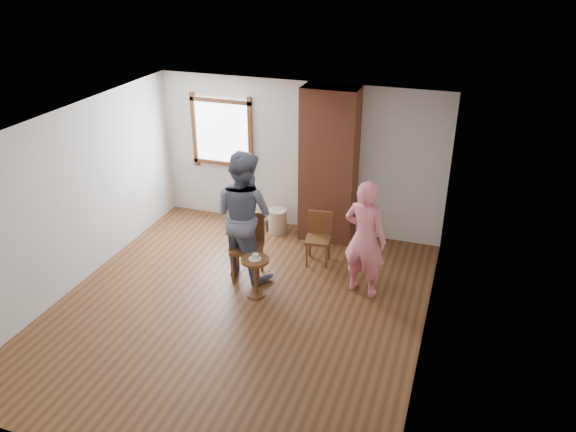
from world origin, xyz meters
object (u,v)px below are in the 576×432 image
object	(u,v)px
dining_chair_left	(248,242)
dining_chair_right	(319,235)
person_pink	(365,239)
man	(244,215)
side_table	(255,271)
stoneware_crock	(277,221)

from	to	relation	value
dining_chair_left	dining_chair_right	bearing A→B (deg)	27.13
person_pink	man	bearing A→B (deg)	16.58
dining_chair_right	side_table	xyz separation A→B (m)	(-0.58, -1.25, -0.06)
person_pink	side_table	bearing A→B (deg)	36.73
side_table	person_pink	size ratio (longest dim) A/B	0.34
stoneware_crock	person_pink	distance (m)	2.38
side_table	dining_chair_left	bearing A→B (deg)	122.00
stoneware_crock	person_pink	size ratio (longest dim) A/B	0.24
dining_chair_right	side_table	bearing A→B (deg)	-122.37
stoneware_crock	dining_chair_left	xyz separation A→B (m)	(0.06, -1.47, 0.35)
dining_chair_left	person_pink	bearing A→B (deg)	-9.98
dining_chair_left	dining_chair_right	world-z (taller)	dining_chair_left
dining_chair_left	man	bearing A→B (deg)	156.68
man	side_table	bearing A→B (deg)	143.01
dining_chair_left	side_table	bearing A→B (deg)	-70.50
stoneware_crock	man	world-z (taller)	man
stoneware_crock	side_table	distance (m)	2.02
man	person_pink	world-z (taller)	man
dining_chair_left	side_table	world-z (taller)	dining_chair_left
stoneware_crock	side_table	xyz separation A→B (m)	(0.38, -1.98, 0.19)
man	person_pink	size ratio (longest dim) A/B	1.14
dining_chair_left	side_table	xyz separation A→B (m)	(0.32, -0.51, -0.15)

